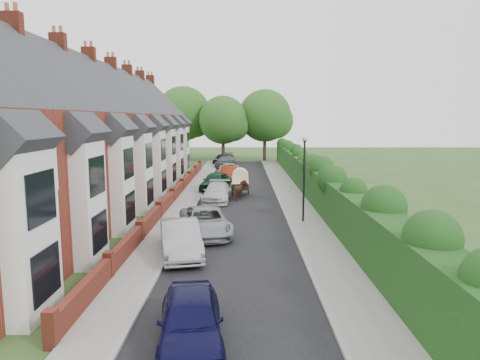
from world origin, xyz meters
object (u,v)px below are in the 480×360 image
object	(u,v)px
car_red	(229,173)
horse	(240,190)
car_silver_b	(205,222)
car_black	(222,159)
car_silver_a	(180,239)
car_beige	(229,170)
car_navy	(190,320)
car_green	(215,181)
horse_cart	(240,180)
car_white	(217,192)
car_grey	(225,162)
lamppost	(304,168)

from	to	relation	value
car_red	horse	distance (m)	10.73
car_silver_b	car_red	bearing A→B (deg)	75.24
car_black	horse	size ratio (longest dim) A/B	2.38
car_silver_a	car_beige	bearing A→B (deg)	74.28
car_navy	car_silver_b	bearing A→B (deg)	86.21
car_green	horse_cart	size ratio (longest dim) A/B	1.52
car_red	car_black	distance (m)	15.01
car_silver_a	car_black	distance (m)	38.81
car_black	car_navy	bearing A→B (deg)	-73.57
car_white	horse_cart	xyz separation A→B (m)	(1.72, 2.42, 0.58)
car_grey	car_red	bearing A→B (deg)	-77.77
car_beige	horse	bearing A→B (deg)	-84.93
horse_cart	car_silver_b	bearing A→B (deg)	-98.76
car_red	car_green	bearing A→B (deg)	-94.99
car_navy	car_beige	size ratio (longest dim) A/B	0.89
car_red	car_navy	bearing A→B (deg)	-86.61
car_green	car_black	distance (m)	21.31
car_silver_a	horse_cart	size ratio (longest dim) A/B	1.55
car_black	horse_cart	xyz separation A→B (m)	(2.61, -23.72, 0.56)
car_green	car_red	world-z (taller)	car_green
car_white	car_black	distance (m)	26.16
lamppost	car_red	distance (m)	18.67
lamppost	car_grey	xyz separation A→B (m)	(-5.89, 29.00, -2.60)
car_navy	car_red	bearing A→B (deg)	83.23
car_navy	car_black	world-z (taller)	car_navy
car_white	car_red	bearing A→B (deg)	90.02
car_navy	car_green	xyz separation A→B (m)	(-0.94, 25.24, 0.06)
lamppost	car_navy	bearing A→B (deg)	-109.92
horse	horse_cart	xyz separation A→B (m)	(0.00, 1.89, 0.53)
car_grey	car_white	bearing A→B (deg)	-81.34
car_navy	car_silver_a	bearing A→B (deg)	93.48
car_silver_b	car_silver_a	bearing A→B (deg)	-116.39
lamppost	car_grey	size ratio (longest dim) A/B	1.07
car_silver_b	car_green	size ratio (longest dim) A/B	1.11
car_black	horse_cart	world-z (taller)	horse_cart
lamppost	car_black	xyz separation A→B (m)	(-6.40, 32.75, -2.59)
car_green	car_grey	world-z (taller)	car_green
lamppost	horse_cart	size ratio (longest dim) A/B	1.68
horse	car_beige	bearing A→B (deg)	-66.29
car_silver_b	horse	bearing A→B (deg)	66.45
car_grey	horse_cart	bearing A→B (deg)	-76.31
horse	car_green	bearing A→B (deg)	-45.27
car_navy	car_white	size ratio (longest dim) A/B	0.91
car_white	car_green	distance (m)	4.86
car_green	car_red	size ratio (longest dim) A/B	1.14
car_grey	horse	bearing A→B (deg)	-76.82
car_silver_b	car_red	world-z (taller)	car_silver_b
car_silver_a	horse_cart	distance (m)	15.32
car_silver_b	car_black	bearing A→B (deg)	78.20
lamppost	car_silver_a	bearing A→B (deg)	-136.54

